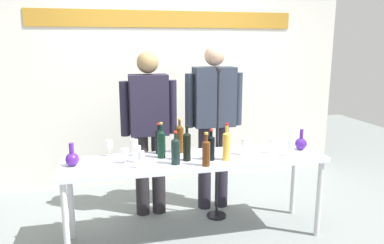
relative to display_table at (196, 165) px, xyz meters
The scene contains 24 objects.
ground_plane 0.70m from the display_table, ahead, with size 10.00×10.00×0.00m, color slate.
back_wall 1.75m from the display_table, 90.00° to the left, with size 4.61×0.11×3.00m.
display_table is the anchor object (origin of this frame).
decanter_blue_left 1.06m from the display_table, behind, with size 0.11×0.11×0.20m.
decanter_blue_right 1.05m from the display_table, ahead, with size 0.11×0.11×0.20m.
presenter_left 0.73m from the display_table, 119.84° to the left, with size 0.57×0.22×1.69m.
presenter_right 0.75m from the display_table, 60.16° to the left, with size 0.62×0.22×1.75m.
wine_bottle_0 0.31m from the display_table, 148.18° to the right, with size 0.07×0.07×0.29m.
wine_bottle_1 0.23m from the display_table, 150.61° to the right, with size 0.07×0.07×0.31m.
wine_bottle_2 0.37m from the display_table, 165.39° to the left, with size 0.07×0.07×0.32m.
wine_bottle_3 0.34m from the display_table, 25.66° to the right, with size 0.07×0.07×0.33m.
wine_bottle_4 0.24m from the display_table, 37.88° to the right, with size 0.06×0.06×0.28m.
wine_bottle_5 0.30m from the display_table, 82.25° to the right, with size 0.07×0.07×0.29m.
wine_bottle_6 0.41m from the display_table, 145.34° to the left, with size 0.07×0.07×0.29m.
wine_bottle_7 0.31m from the display_table, 118.33° to the left, with size 0.07×0.07×0.33m.
wine_glass_left_0 0.55m from the display_table, behind, with size 0.07×0.07×0.15m.
wine_glass_left_1 0.58m from the display_table, 159.93° to the left, with size 0.06×0.06×0.15m.
wine_glass_left_2 0.80m from the display_table, 162.82° to the left, with size 0.06×0.06×0.15m.
wine_glass_left_3 0.64m from the display_table, behind, with size 0.07×0.07×0.13m.
wine_glass_left_4 0.56m from the display_table, 161.30° to the right, with size 0.06×0.06×0.15m.
wine_glass_right_0 0.87m from the display_table, ahead, with size 0.06×0.06×0.15m.
wine_glass_right_1 0.49m from the display_table, ahead, with size 0.07×0.07×0.15m.
wine_glass_right_2 0.74m from the display_table, ahead, with size 0.06×0.06×0.14m.
microphone_stand 0.50m from the display_table, 48.22° to the left, with size 0.20×0.20×1.56m.
Camera 1 is at (-0.76, -3.06, 1.77)m, focal length 34.54 mm.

